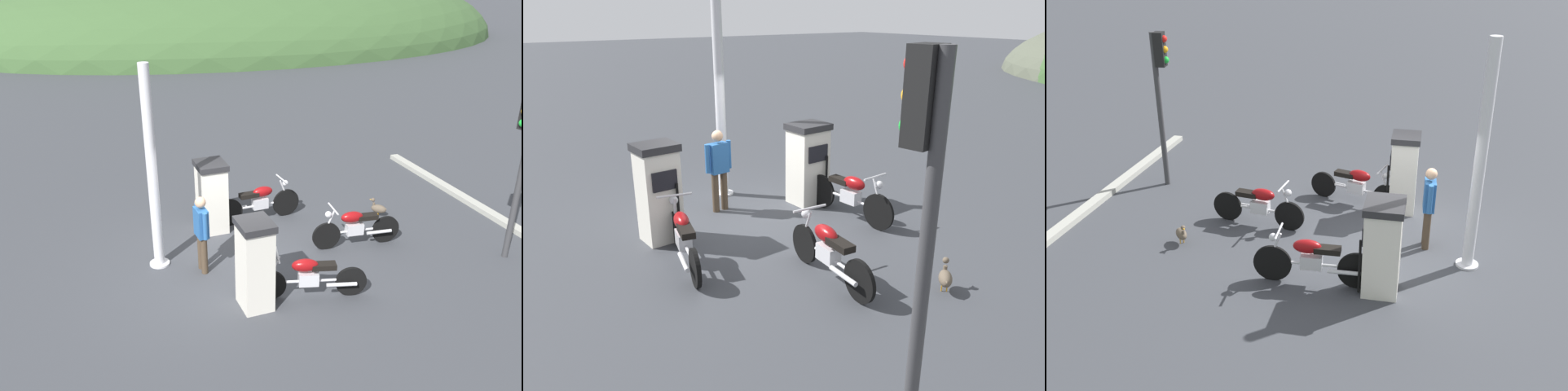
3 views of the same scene
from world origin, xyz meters
TOP-DOWN VIEW (x-y plane):
  - ground_plane at (0.00, 0.00)m, footprint 120.00×120.00m
  - fuel_pump_near at (-0.08, -1.55)m, footprint 0.63×0.69m
  - fuel_pump_far at (-0.08, 1.55)m, footprint 0.68×0.76m
  - motorcycle_near_pump at (0.92, -1.61)m, footprint 2.00×0.76m
  - motorcycle_far_pump at (1.06, 1.66)m, footprint 2.09×0.56m
  - motorcycle_extra at (2.60, -0.14)m, footprint 1.94×0.56m
  - attendant_person at (-0.69, -0.11)m, footprint 0.24×0.58m
  - wandering_duck at (3.78, 0.95)m, footprint 0.38×0.39m
  - roadside_traffic_light at (5.25, -1.55)m, footprint 0.39×0.27m
  - canopy_support_pole at (-1.46, 0.40)m, footprint 0.40×0.40m
  - road_edge_kerb at (6.33, 0.00)m, footprint 0.40×8.75m

SIDE VIEW (x-z plane):
  - ground_plane at x=0.00m, z-range 0.00..0.00m
  - road_edge_kerb at x=6.33m, z-range 0.00..0.12m
  - wandering_duck at x=3.78m, z-range -0.01..0.44m
  - motorcycle_near_pump at x=0.92m, z-range -0.01..0.91m
  - motorcycle_extra at x=2.60m, z-range -0.01..0.94m
  - motorcycle_far_pump at x=1.06m, z-range 0.00..0.97m
  - fuel_pump_far at x=-0.08m, z-range 0.01..1.62m
  - fuel_pump_near at x=-0.08m, z-range 0.01..1.68m
  - attendant_person at x=-0.69m, z-range 0.11..1.69m
  - canopy_support_pole at x=-1.46m, z-range -0.08..3.94m
  - roadside_traffic_light at x=5.25m, z-range 0.65..4.11m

